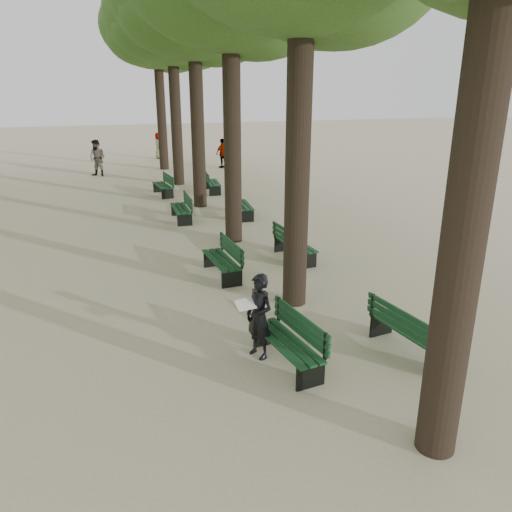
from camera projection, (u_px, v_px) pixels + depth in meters
name	position (u px, v px, depth m)	size (l,w,h in m)	color
ground	(278.00, 386.00, 8.10)	(120.00, 120.00, 0.00)	beige
tree_central_4	(171.00, 14.00, 22.25)	(6.00, 6.00, 9.95)	#33261C
tree_central_5	(156.00, 26.00, 26.75)	(6.00, 6.00, 9.95)	#33261C
bench_left_0	(286.00, 351.00, 8.64)	(0.81, 1.86, 0.92)	black
bench_left_1	(222.00, 266.00, 12.69)	(0.68, 1.83, 0.92)	black
bench_left_2	(181.00, 213.00, 17.98)	(0.62, 1.81, 0.92)	black
bench_left_3	(163.00, 189.00, 22.12)	(0.75, 1.85, 0.92)	black
bench_right_0	(410.00, 340.00, 9.02)	(0.80, 1.86, 0.92)	black
bench_right_1	(295.00, 250.00, 13.94)	(0.70, 1.84, 0.92)	black
bench_right_2	(243.00, 210.00, 18.49)	(0.76, 1.85, 0.92)	black
bench_right_3	(213.00, 186.00, 22.77)	(0.76, 1.85, 0.92)	black
man_with_map	(259.00, 316.00, 8.76)	(0.71, 0.70, 1.57)	black
pedestrian_a	(97.00, 158.00, 26.58)	(0.94, 0.39, 1.93)	#262628
pedestrian_c	(223.00, 153.00, 29.37)	(1.00, 0.34, 1.71)	#262628
pedestrian_d	(159.00, 146.00, 33.15)	(0.83, 0.34, 1.71)	#262628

